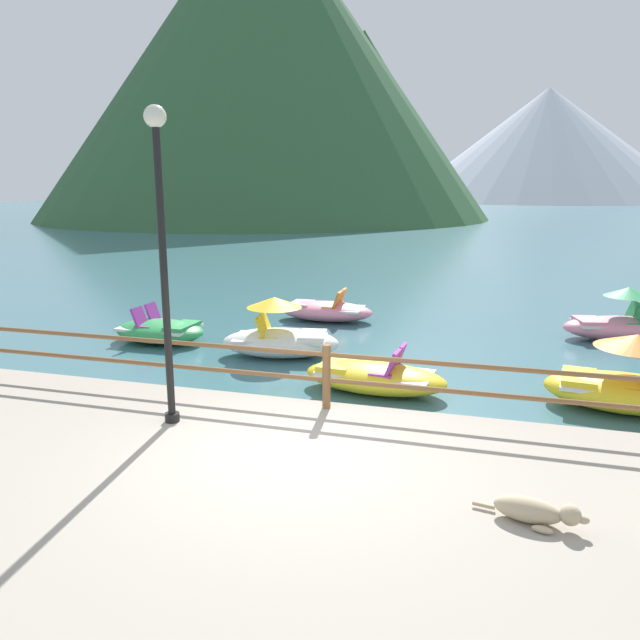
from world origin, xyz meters
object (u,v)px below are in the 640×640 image
object	(u,v)px
lamp_post	(162,239)
pedal_boat_3	(624,384)
dog_resting	(535,511)
pedal_boat_5	(326,310)
pedal_boat_4	(280,337)
pedal_boat_2	(620,323)
pedal_boat_7	(374,377)
pedal_boat_1	(160,330)

from	to	relation	value
lamp_post	pedal_boat_3	size ratio (longest dim) A/B	1.60
dog_resting	pedal_boat_5	xyz separation A→B (m)	(-4.77, 9.68, -0.25)
pedal_boat_3	pedal_boat_5	world-z (taller)	pedal_boat_3
dog_resting	pedal_boat_4	bearing A→B (deg)	128.17
dog_resting	pedal_boat_2	size ratio (longest dim) A/B	0.38
pedal_boat_7	pedal_boat_1	bearing A→B (deg)	159.55
lamp_post	dog_resting	xyz separation A→B (m)	(4.64, -1.32, -2.37)
pedal_boat_1	pedal_boat_5	size ratio (longest dim) A/B	0.88
lamp_post	pedal_boat_7	xyz separation A→B (m)	(2.22, 3.09, -2.62)
pedal_boat_1	pedal_boat_7	distance (m)	5.81
pedal_boat_2	pedal_boat_4	size ratio (longest dim) A/B	1.04
pedal_boat_1	pedal_boat_7	xyz separation A→B (m)	(5.45, -2.03, 0.00)
dog_resting	pedal_boat_3	xyz separation A→B (m)	(1.63, 4.68, -0.09)
pedal_boat_4	pedal_boat_5	xyz separation A→B (m)	(-0.00, 3.62, -0.15)
pedal_boat_4	pedal_boat_7	world-z (taller)	pedal_boat_4
pedal_boat_1	pedal_boat_7	world-z (taller)	pedal_boat_7
dog_resting	pedal_boat_5	distance (m)	10.80
pedal_boat_7	lamp_post	bearing A→B (deg)	-125.72
dog_resting	pedal_boat_2	world-z (taller)	pedal_boat_2
dog_resting	pedal_boat_3	size ratio (longest dim) A/B	0.41
lamp_post	pedal_boat_7	world-z (taller)	lamp_post
pedal_boat_7	pedal_boat_5	bearing A→B (deg)	114.03
lamp_post	pedal_boat_1	xyz separation A→B (m)	(-3.23, 5.12, -2.62)
pedal_boat_3	pedal_boat_1	bearing A→B (deg)	169.54
lamp_post	pedal_boat_2	world-z (taller)	lamp_post
lamp_post	pedal_boat_2	size ratio (longest dim) A/B	1.49
lamp_post	pedal_boat_7	distance (m)	4.62
pedal_boat_5	pedal_boat_7	bearing A→B (deg)	-65.97
pedal_boat_4	pedal_boat_5	world-z (taller)	pedal_boat_4
pedal_boat_3	pedal_boat_7	distance (m)	4.07
lamp_post	pedal_boat_1	world-z (taller)	lamp_post
pedal_boat_2	pedal_boat_1	bearing A→B (deg)	-162.74
dog_resting	pedal_boat_3	world-z (taller)	pedal_boat_3
pedal_boat_2	pedal_boat_3	bearing A→B (deg)	-99.23
pedal_boat_1	pedal_boat_4	size ratio (longest dim) A/B	0.84
lamp_post	pedal_boat_5	distance (m)	8.77
pedal_boat_3	pedal_boat_7	size ratio (longest dim) A/B	0.98
pedal_boat_1	pedal_boat_2	world-z (taller)	pedal_boat_2
pedal_boat_1	pedal_boat_4	xyz separation A→B (m)	(3.10, -0.37, 0.15)
pedal_boat_7	pedal_boat_2	bearing A→B (deg)	47.12
dog_resting	pedal_boat_7	bearing A→B (deg)	118.79
pedal_boat_2	pedal_boat_7	xyz separation A→B (m)	(-4.86, -5.23, -0.12)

